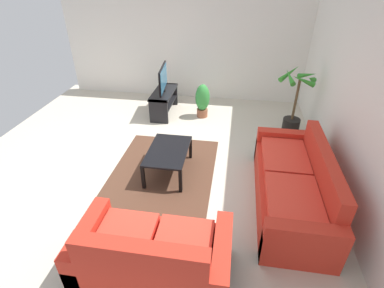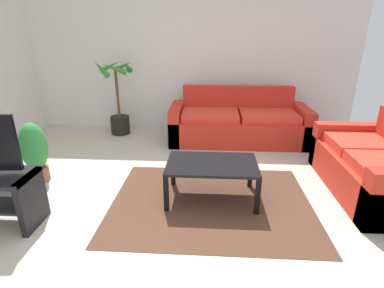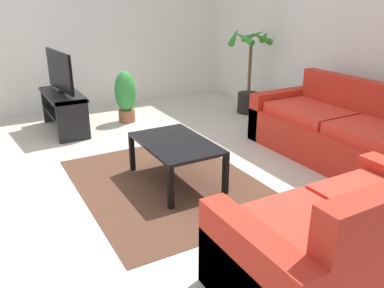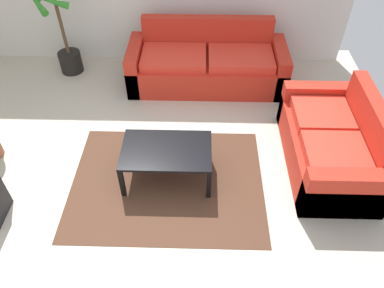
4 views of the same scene
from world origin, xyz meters
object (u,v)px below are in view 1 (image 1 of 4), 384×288
tv_stand (164,99)px  potted_palm (294,109)px  couch_loveseat (153,257)px  couch_main (293,186)px  tv (163,79)px  coffee_table (168,153)px  potted_plant_small (202,100)px

tv_stand → potted_palm: (0.54, 2.80, 0.20)m
couch_loveseat → potted_palm: potted_palm is taller
couch_main → tv: size_ratio=2.43×
couch_main → potted_palm: 2.18m
tv_stand → coffee_table: 2.32m
couch_main → couch_loveseat: same height
couch_main → potted_palm: (-2.15, 0.26, 0.24)m
couch_loveseat → potted_palm: bearing=152.0°
coffee_table → potted_plant_small: (-2.19, 0.28, 0.02)m
couch_main → tv_stand: couch_main is taller
couch_loveseat → potted_palm: (-3.60, 1.91, 0.25)m
couch_loveseat → tv: 4.27m
couch_loveseat → potted_palm: 4.08m
tv → couch_main: bearing=43.3°
couch_main → tv_stand: (-2.69, -2.54, 0.05)m
couch_main → tv: 3.74m
coffee_table → potted_palm: 2.77m
coffee_table → potted_palm: (-1.69, 2.18, 0.16)m
coffee_table → couch_main: bearing=76.7°
tv → potted_plant_small: 1.00m
tv → tv_stand: bearing=-84.4°
couch_main → coffee_table: 1.98m
couch_loveseat → tv: tv is taller
tv_stand → couch_main: bearing=43.3°
coffee_table → couch_loveseat: bearing=8.0°
couch_loveseat → tv_stand: 4.24m
couch_loveseat → potted_palm: size_ratio=1.22×
couch_loveseat → tv: bearing=-168.0°
tv_stand → coffee_table: bearing=15.4°
couch_loveseat → tv_stand: couch_loveseat is taller
tv → potted_plant_small: (0.04, 0.90, -0.43)m
potted_plant_small → tv: bearing=-92.8°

